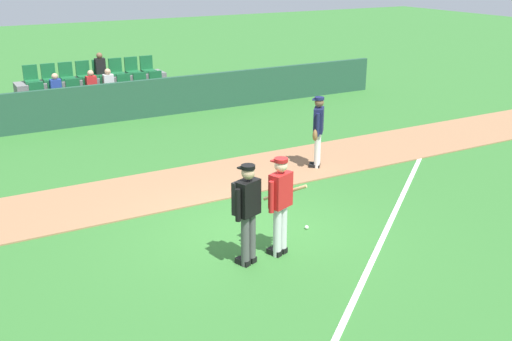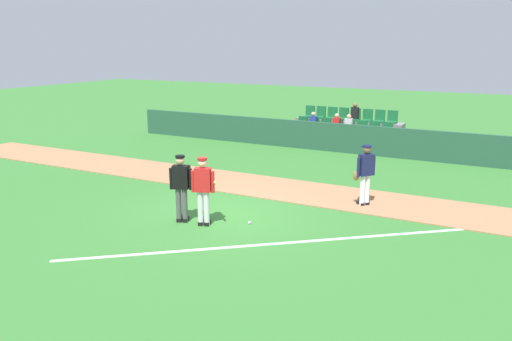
% 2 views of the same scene
% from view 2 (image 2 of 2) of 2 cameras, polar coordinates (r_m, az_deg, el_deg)
% --- Properties ---
extents(ground_plane, '(80.00, 80.00, 0.00)m').
position_cam_2_polar(ground_plane, '(13.60, -3.82, -5.02)').
color(ground_plane, '#33702D').
extents(infield_dirt_path, '(28.00, 2.36, 0.03)m').
position_cam_2_polar(infield_dirt_path, '(16.06, 1.63, -1.91)').
color(infield_dirt_path, '#9E704C').
rests_on(infield_dirt_path, ground).
extents(foul_line_chalk, '(9.42, 7.59, 0.01)m').
position_cam_2_polar(foul_line_chalk, '(11.95, 7.41, -7.85)').
color(foul_line_chalk, white).
rests_on(foul_line_chalk, ground).
extents(dugout_fence, '(20.00, 0.16, 1.22)m').
position_cam_2_polar(dugout_fence, '(21.58, 8.94, 3.72)').
color(dugout_fence, '#234C38').
rests_on(dugout_fence, ground).
extents(stadium_bleachers, '(5.00, 2.10, 1.90)m').
position_cam_2_polar(stadium_bleachers, '(22.96, 10.08, 4.01)').
color(stadium_bleachers, slate).
rests_on(stadium_bleachers, ground).
extents(batter_red_jersey, '(0.75, 0.69, 1.76)m').
position_cam_2_polar(batter_red_jersey, '(12.56, -6.00, -2.06)').
color(batter_red_jersey, silver).
rests_on(batter_red_jersey, ground).
extents(umpire_home_plate, '(0.56, 0.41, 1.76)m').
position_cam_2_polar(umpire_home_plate, '(12.89, -8.48, -1.57)').
color(umpire_home_plate, '#4C4C4C').
rests_on(umpire_home_plate, ground).
extents(runner_navy_jersey, '(0.53, 0.53, 1.76)m').
position_cam_2_polar(runner_navy_jersey, '(14.35, 12.28, -0.28)').
color(runner_navy_jersey, white).
rests_on(runner_navy_jersey, ground).
extents(baseball, '(0.07, 0.07, 0.07)m').
position_cam_2_polar(baseball, '(12.88, -0.75, -5.93)').
color(baseball, white).
rests_on(baseball, ground).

